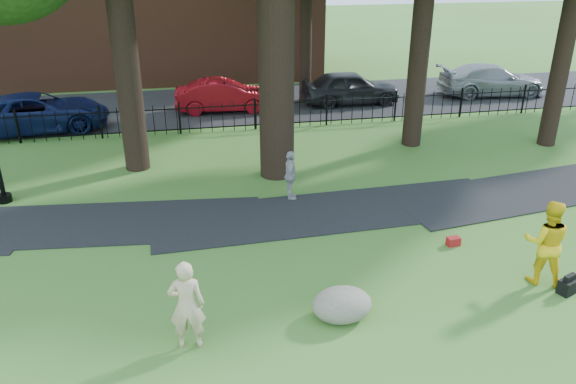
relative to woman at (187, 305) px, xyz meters
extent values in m
plane|color=#426E26|center=(3.15, 1.11, -0.91)|extent=(120.00, 120.00, 0.00)
cube|color=black|center=(4.15, 5.01, -0.91)|extent=(36.07, 3.85, 0.03)
cube|color=black|center=(3.15, 17.11, -0.91)|extent=(80.00, 7.00, 0.02)
cube|color=black|center=(3.15, 13.11, 0.11)|extent=(44.00, 0.04, 0.04)
cube|color=black|center=(3.15, 13.11, -0.73)|extent=(44.00, 0.04, 0.04)
cylinder|color=black|center=(3.15, 8.11, 4.34)|extent=(1.10, 1.10, 10.50)
cylinder|color=black|center=(-1.35, 9.61, 3.64)|extent=(0.80, 0.80, 9.10)
cylinder|color=black|center=(8.65, 10.11, 3.29)|extent=(0.70, 0.70, 8.40)
cylinder|color=black|center=(13.65, 9.11, 3.12)|extent=(0.64, 0.64, 8.05)
imported|color=#C7AB89|center=(0.00, 0.00, 0.00)|extent=(0.69, 0.48, 1.82)
imported|color=yellow|center=(7.76, 0.70, 0.08)|extent=(1.19, 1.11, 1.97)
imported|color=#9F9FA4|center=(3.18, 6.12, -0.16)|extent=(0.49, 0.92, 1.49)
ellipsoid|color=#5D584D|center=(3.05, 0.28, -0.55)|extent=(1.49, 1.34, 0.71)
cylinder|color=black|center=(-5.07, 7.58, -0.79)|extent=(0.41, 0.41, 0.23)
cube|color=black|center=(8.08, 0.15, -0.75)|extent=(0.50, 0.41, 0.32)
cube|color=maroon|center=(6.63, 2.58, -0.80)|extent=(0.34, 0.23, 0.22)
imported|color=maroon|center=(2.18, 16.04, -0.20)|extent=(4.40, 1.74, 1.42)
imported|color=#0E1948|center=(-5.41, 14.61, -0.15)|extent=(5.74, 3.21, 1.52)
imported|color=black|center=(8.11, 16.20, -0.13)|extent=(4.57, 1.90, 1.55)
imported|color=#93959B|center=(15.43, 16.39, -0.15)|extent=(5.36, 2.51, 1.51)
camera|label=1|loc=(0.14, -8.70, 6.02)|focal=35.00mm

